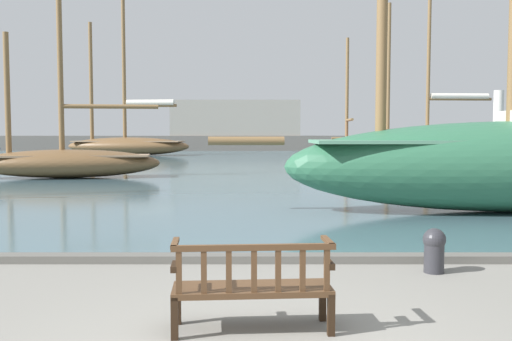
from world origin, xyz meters
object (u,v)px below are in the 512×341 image
Objects in this scene: park_bench at (253,285)px; sailboat_outer_port at (68,160)px; sailboat_far_starboard at (432,141)px; sailboat_mid_starboard at (348,152)px; mooring_bollard at (435,248)px; sailboat_nearest_starboard at (129,142)px.

park_bench is 19.88m from sailboat_outer_port.
sailboat_outer_port is at bearing -136.02° from sailboat_far_starboard.
mooring_bollard is at bearing -96.36° from sailboat_mid_starboard.
sailboat_outer_port reaches higher than mooring_bollard.
sailboat_mid_starboard is at bearing 83.64° from mooring_bollard.
sailboat_far_starboard is (13.80, 39.20, 0.81)m from park_bench.
sailboat_far_starboard is at bearing -4.47° from sailboat_nearest_starboard.
sailboat_far_starboard is (8.30, 10.59, 0.48)m from sailboat_mid_starboard.
sailboat_far_starboard is 24.35m from sailboat_nearest_starboard.
sailboat_far_starboard is 22.04× the size of mooring_bollard.
sailboat_outer_port is 1.10× the size of sailboat_mid_starboard.
sailboat_outer_port is (-7.92, 18.24, 0.34)m from park_bench.
sailboat_nearest_starboard is (-2.56, 22.86, 0.36)m from sailboat_outer_port.
sailboat_mid_starboard reaches higher than park_bench.
mooring_bollard is (10.49, -15.85, -0.46)m from sailboat_outer_port.
sailboat_outer_port reaches higher than park_bench.
mooring_bollard is at bearing -56.49° from sailboat_outer_port.
park_bench is at bearing -75.70° from sailboat_nearest_starboard.
sailboat_mid_starboard is at bearing -128.10° from sailboat_far_starboard.
mooring_bollard is at bearing -71.36° from sailboat_nearest_starboard.
sailboat_nearest_starboard is at bearing 108.64° from mooring_bollard.
sailboat_nearest_starboard reaches higher than sailboat_far_starboard.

